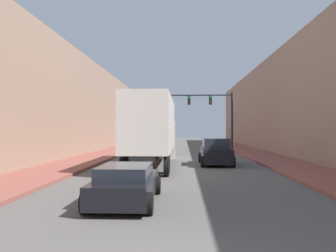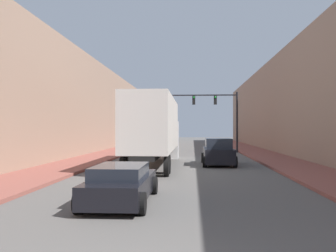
{
  "view_description": "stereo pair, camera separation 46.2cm",
  "coord_description": "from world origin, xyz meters",
  "px_view_note": "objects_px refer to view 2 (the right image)",
  "views": [
    {
      "loc": [
        0.25,
        -4.62,
        2.41
      ],
      "look_at": [
        -0.51,
        13.97,
        2.54
      ],
      "focal_mm": 40.0,
      "sensor_mm": 36.0,
      "label": 1
    },
    {
      "loc": [
        0.71,
        -4.59,
        2.41
      ],
      "look_at": [
        -0.51,
        13.97,
        2.54
      ],
      "focal_mm": 40.0,
      "sensor_mm": 36.0,
      "label": 2
    }
  ],
  "objects_px": {
    "semi_truck": "(156,128)",
    "suv_car": "(218,152)",
    "traffic_signal_gantry": "(221,110)",
    "sedan_car": "(121,184)"
  },
  "relations": [
    {
      "from": "traffic_signal_gantry",
      "to": "sedan_car",
      "type": "bearing_deg",
      "value": -101.26
    },
    {
      "from": "semi_truck",
      "to": "traffic_signal_gantry",
      "type": "height_order",
      "value": "traffic_signal_gantry"
    },
    {
      "from": "sedan_car",
      "to": "suv_car",
      "type": "distance_m",
      "value": 13.49
    },
    {
      "from": "semi_truck",
      "to": "suv_car",
      "type": "bearing_deg",
      "value": 5.35
    },
    {
      "from": "sedan_car",
      "to": "traffic_signal_gantry",
      "type": "relative_size",
      "value": 0.71
    },
    {
      "from": "sedan_car",
      "to": "suv_car",
      "type": "bearing_deg",
      "value": 72.76
    },
    {
      "from": "semi_truck",
      "to": "traffic_signal_gantry",
      "type": "xyz_separation_m",
      "value": [
        5.3,
        13.6,
        1.84
      ]
    },
    {
      "from": "suv_car",
      "to": "traffic_signal_gantry",
      "type": "xyz_separation_m",
      "value": [
        1.2,
        13.21,
        3.43
      ]
    },
    {
      "from": "semi_truck",
      "to": "sedan_car",
      "type": "height_order",
      "value": "semi_truck"
    },
    {
      "from": "traffic_signal_gantry",
      "to": "semi_truck",
      "type": "bearing_deg",
      "value": -111.29
    }
  ]
}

